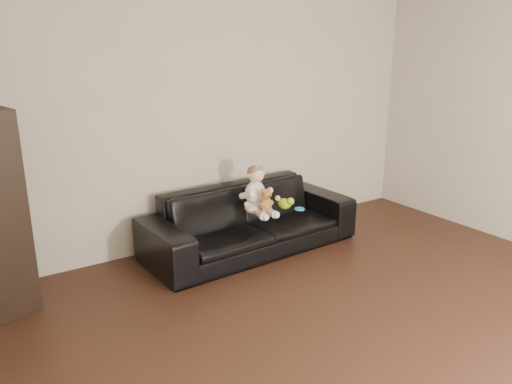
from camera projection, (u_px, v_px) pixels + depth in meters
floor at (426, 360)px, 3.37m from camera, size 5.50×5.50×0.00m
wall_back at (222, 118)px, 5.20m from camera, size 5.00×0.00×5.00m
sofa at (250, 220)px, 5.09m from camera, size 2.24×0.97×0.64m
baby at (257, 193)px, 4.91m from camera, size 0.35×0.42×0.49m
teddy_bear at (266, 201)px, 4.81m from camera, size 0.13×0.13×0.24m
toy_green at (284, 204)px, 5.10m from camera, size 0.17×0.19×0.11m
toy_rattle at (288, 205)px, 5.12m from camera, size 0.08×0.08×0.07m
toy_blue_disc at (300, 209)px, 5.08m from camera, size 0.13×0.13×0.01m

